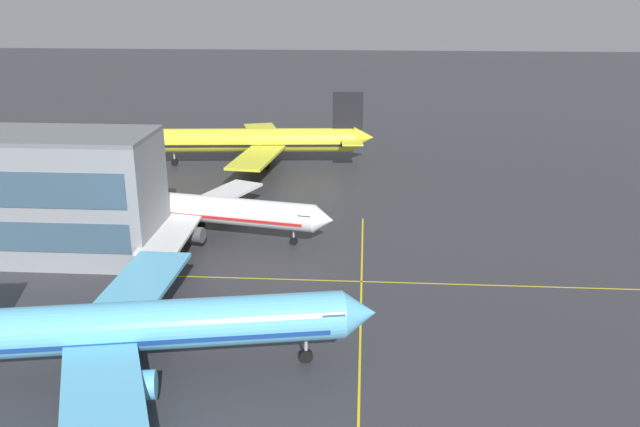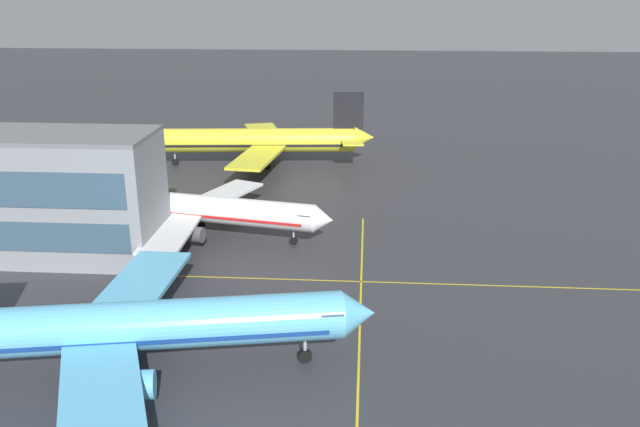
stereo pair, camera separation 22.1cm
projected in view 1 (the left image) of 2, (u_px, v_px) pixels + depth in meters
airliner_front_gate at (130, 327)px, 53.28m from camera, size 39.97×34.01×12.47m
airliner_second_row at (202, 209)px, 83.43m from camera, size 33.80×28.74×10.55m
airliner_third_row at (258, 141)px, 116.29m from camera, size 41.66×35.79×12.94m
taxiway_markings at (360, 368)px, 55.42m from camera, size 110.47×75.02×0.01m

